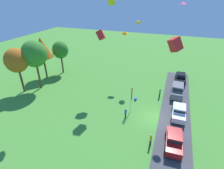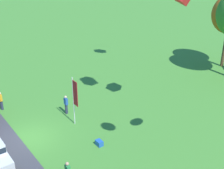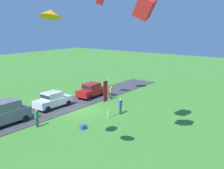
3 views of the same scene
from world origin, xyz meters
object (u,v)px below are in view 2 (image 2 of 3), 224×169
flag_banner (75,96)px  cooler_box (99,143)px  person_watching_sky (1,101)px  person_beside_suv (66,105)px

flag_banner → cooler_box: bearing=-0.6°
person_watching_sky → cooler_box: bearing=22.9°
person_watching_sky → cooler_box: (9.40, 3.96, -0.68)m
person_beside_suv → cooler_box: 5.48m
flag_banner → cooler_box: flag_banner is taller
person_watching_sky → flag_banner: size_ratio=0.41×
person_beside_suv → flag_banner: (2.08, -0.25, 1.76)m
person_watching_sky → cooler_box: 10.22m
person_beside_suv → person_watching_sky: same height
person_watching_sky → person_beside_suv: bearing=47.0°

